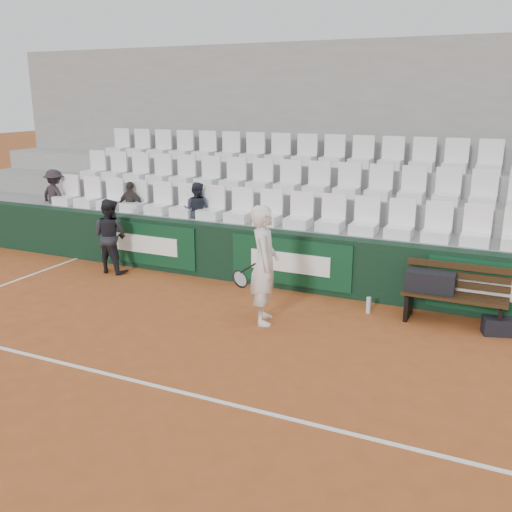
{
  "coord_description": "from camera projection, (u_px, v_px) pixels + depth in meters",
  "views": [
    {
      "loc": [
        3.21,
        -4.98,
        3.3
      ],
      "look_at": [
        -0.19,
        2.4,
        1.0
      ],
      "focal_mm": 40.0,
      "sensor_mm": 36.0,
      "label": 1
    }
  ],
  "objects": [
    {
      "name": "ground",
      "position": [
        184.0,
        393.0,
        6.54
      ],
      "size": [
        80.0,
        80.0,
        0.0
      ],
      "primitive_type": "plane",
      "color": "#A25024",
      "rests_on": "ground"
    },
    {
      "name": "spectator_c",
      "position": [
        196.0,
        188.0,
        11.03
      ],
      "size": [
        0.61,
        0.5,
        1.13
      ],
      "primitive_type": "imported",
      "rotation": [
        0.0,
        0.0,
        3.29
      ],
      "color": "#202531",
      "rests_on": "grandstand_tier_front"
    },
    {
      "name": "spectator_b",
      "position": [
        130.0,
        185.0,
        11.67
      ],
      "size": [
        0.63,
        0.3,
        1.04
      ],
      "primitive_type": "imported",
      "rotation": [
        0.0,
        0.0,
        3.22
      ],
      "color": "#342E2A",
      "rests_on": "grandstand_tier_front"
    },
    {
      "name": "sports_bag_ground",
      "position": [
        498.0,
        326.0,
        8.12
      ],
      "size": [
        0.46,
        0.35,
        0.25
      ],
      "primitive_type": "cube",
      "rotation": [
        0.0,
        0.0,
        0.29
      ],
      "color": "black",
      "rests_on": "ground"
    },
    {
      "name": "water_bottle_far",
      "position": [
        505.0,
        328.0,
        8.08
      ],
      "size": [
        0.07,
        0.07,
        0.25
      ],
      "primitive_type": "cylinder",
      "color": "silver",
      "rests_on": "ground"
    },
    {
      "name": "ball_kid",
      "position": [
        110.0,
        236.0,
        10.86
      ],
      "size": [
        0.71,
        0.56,
        1.43
      ],
      "primitive_type": "imported",
      "rotation": [
        0.0,
        0.0,
        3.12
      ],
      "color": "black",
      "rests_on": "ground"
    },
    {
      "name": "seat_row_back",
      "position": [
        346.0,
        151.0,
        11.49
      ],
      "size": [
        11.9,
        0.44,
        0.63
      ],
      "primitive_type": "cube",
      "color": "silver",
      "rests_on": "grandstand_tier_back"
    },
    {
      "name": "grandstand_tier_back",
      "position": [
        346.0,
        211.0,
        11.99
      ],
      "size": [
        18.0,
        0.95,
        1.9
      ],
      "primitive_type": "cube",
      "color": "gray",
      "rests_on": "ground"
    },
    {
      "name": "tennis_player",
      "position": [
        264.0,
        265.0,
        8.38
      ],
      "size": [
        0.82,
        0.77,
        1.79
      ],
      "color": "white",
      "rests_on": "ground"
    },
    {
      "name": "back_barrier",
      "position": [
        308.0,
        263.0,
        9.87
      ],
      "size": [
        18.0,
        0.34,
        1.0
      ],
      "color": "black",
      "rests_on": "ground"
    },
    {
      "name": "court_baseline",
      "position": [
        184.0,
        393.0,
        6.54
      ],
      "size": [
        18.0,
        0.06,
        0.01
      ],
      "primitive_type": "cube",
      "color": "white",
      "rests_on": "ground"
    },
    {
      "name": "bench_left",
      "position": [
        453.0,
        309.0,
        8.48
      ],
      "size": [
        1.5,
        0.56,
        0.45
      ],
      "primitive_type": "cube",
      "color": "#352110",
      "rests_on": "ground"
    },
    {
      "name": "spectator_a",
      "position": [
        53.0,
        176.0,
        12.48
      ],
      "size": [
        0.82,
        0.53,
        1.19
      ],
      "primitive_type": "imported",
      "rotation": [
        0.0,
        0.0,
        3.02
      ],
      "color": "black",
      "rests_on": "grandstand_tier_front"
    },
    {
      "name": "sports_bag_left",
      "position": [
        430.0,
        282.0,
        8.55
      ],
      "size": [
        0.72,
        0.33,
        0.31
      ],
      "primitive_type": "cube",
      "rotation": [
        0.0,
        0.0,
        0.03
      ],
      "color": "black",
      "rests_on": "bench_left"
    },
    {
      "name": "grandstand_tier_mid",
      "position": [
        332.0,
        231.0,
        11.22
      ],
      "size": [
        18.0,
        0.95,
        1.45
      ],
      "primitive_type": "cube",
      "color": "gray",
      "rests_on": "ground"
    },
    {
      "name": "grandstand_tier_front",
      "position": [
        316.0,
        253.0,
        10.45
      ],
      "size": [
        18.0,
        0.95,
        1.0
      ],
      "primitive_type": "cube",
      "color": "gray",
      "rests_on": "ground"
    },
    {
      "name": "seat_row_mid",
      "position": [
        331.0,
        179.0,
        10.78
      ],
      "size": [
        11.9,
        0.44,
        0.63
      ],
      "primitive_type": "cube",
      "color": "white",
      "rests_on": "grandstand_tier_mid"
    },
    {
      "name": "grandstand_rear_wall",
      "position": [
        357.0,
        148.0,
        12.2
      ],
      "size": [
        18.0,
        0.3,
        4.4
      ],
      "primitive_type": "cube",
      "color": "gray",
      "rests_on": "ground"
    },
    {
      "name": "water_bottle_near",
      "position": [
        368.0,
        305.0,
        8.93
      ],
      "size": [
        0.07,
        0.07,
        0.26
      ],
      "primitive_type": "cylinder",
      "color": "silver",
      "rests_on": "ground"
    },
    {
      "name": "seat_row_front",
      "position": [
        314.0,
        212.0,
        10.08
      ],
      "size": [
        11.9,
        0.44,
        0.63
      ],
      "primitive_type": "cube",
      "color": "white",
      "rests_on": "grandstand_tier_front"
    }
  ]
}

